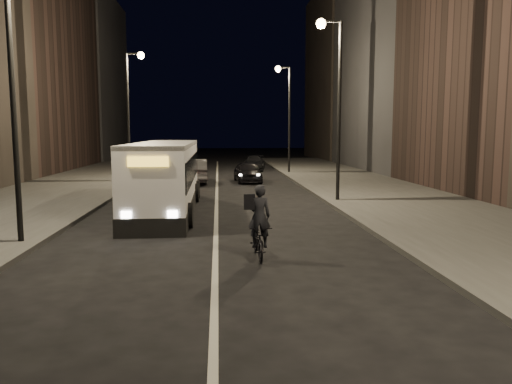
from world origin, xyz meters
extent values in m
plane|color=black|center=(0.00, 0.00, 0.00)|extent=(180.00, 180.00, 0.00)
cube|color=#363634|center=(8.50, 14.00, 0.08)|extent=(7.00, 70.00, 0.16)
cube|color=#363634|center=(-8.50, 14.00, 0.08)|extent=(7.00, 70.00, 0.16)
cube|color=black|center=(16.00, 27.50, 10.50)|extent=(8.00, 61.00, 21.00)
cylinder|color=black|center=(5.60, 12.00, 4.16)|extent=(0.16, 0.16, 8.00)
cube|color=black|center=(5.15, 12.00, 8.16)|extent=(0.90, 0.08, 0.08)
sphere|color=#FFD18C|center=(4.70, 12.00, 8.06)|extent=(0.44, 0.44, 0.44)
cylinder|color=black|center=(5.60, 28.00, 4.16)|extent=(0.16, 0.16, 8.00)
cube|color=black|center=(5.15, 28.00, 8.16)|extent=(0.90, 0.08, 0.08)
sphere|color=#FFD18C|center=(4.70, 28.00, 8.06)|extent=(0.44, 0.44, 0.44)
cylinder|color=black|center=(-5.60, 4.00, 4.16)|extent=(0.16, 0.16, 8.00)
cylinder|color=black|center=(-5.60, 22.00, 4.16)|extent=(0.16, 0.16, 8.00)
cube|color=black|center=(-5.15, 22.00, 8.16)|extent=(0.90, 0.08, 0.08)
sphere|color=#FFD18C|center=(-4.70, 22.00, 8.06)|extent=(0.44, 0.44, 0.44)
cube|color=white|center=(-2.07, 10.12, 1.41)|extent=(2.27, 10.60, 2.82)
cube|color=black|center=(-2.07, 10.12, 1.81)|extent=(2.34, 10.24, 1.01)
cube|color=white|center=(-2.07, 10.12, 2.78)|extent=(2.29, 10.60, 0.16)
cube|color=gold|center=(-2.04, 4.83, 2.38)|extent=(1.24, 0.11, 0.31)
cylinder|color=black|center=(-3.15, 6.41, 0.44)|extent=(0.31, 0.88, 0.88)
cylinder|color=black|center=(-0.95, 6.43, 0.44)|extent=(0.31, 0.88, 0.88)
cylinder|color=black|center=(-3.20, 13.47, 0.44)|extent=(0.31, 0.88, 0.88)
cylinder|color=black|center=(-0.99, 13.48, 0.44)|extent=(0.31, 0.88, 0.88)
imported|color=black|center=(1.13, 2.16, 0.45)|extent=(0.67, 1.72, 0.89)
imported|color=black|center=(1.13, 1.96, 1.14)|extent=(0.61, 0.41, 1.63)
imported|color=black|center=(2.00, 21.93, 0.67)|extent=(1.85, 4.03, 1.34)
imported|color=#353638|center=(-1.47, 21.68, 0.77)|extent=(1.82, 4.76, 1.55)
imported|color=black|center=(3.17, 31.92, 0.62)|extent=(2.25, 4.45, 1.24)
camera|label=1|loc=(0.10, -10.57, 3.29)|focal=35.00mm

